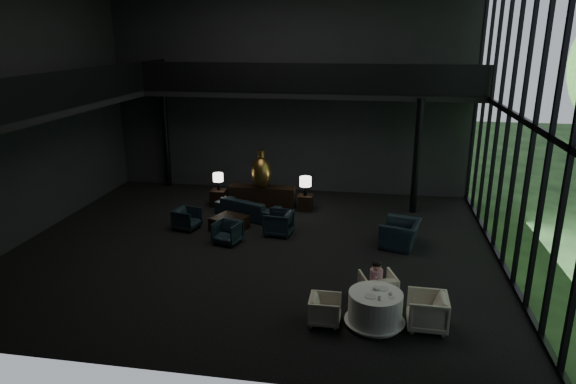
% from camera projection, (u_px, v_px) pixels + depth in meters
% --- Properties ---
extents(floor, '(14.00, 12.00, 0.02)m').
position_uv_depth(floor, '(255.00, 247.00, 15.19)').
color(floor, black).
rests_on(floor, ground).
extents(wall_back, '(14.00, 0.04, 8.00)m').
position_uv_depth(wall_back, '(289.00, 89.00, 19.66)').
color(wall_back, black).
rests_on(wall_back, ground).
extents(wall_front, '(14.00, 0.04, 8.00)m').
position_uv_depth(wall_front, '(167.00, 165.00, 8.36)').
color(wall_front, black).
rests_on(wall_front, ground).
extents(wall_left, '(0.04, 12.00, 8.00)m').
position_uv_depth(wall_left, '(21.00, 106.00, 15.13)').
color(wall_left, black).
rests_on(wall_left, ground).
extents(curtain_wall, '(0.20, 12.00, 8.00)m').
position_uv_depth(curtain_wall, '(521.00, 119.00, 12.90)').
color(curtain_wall, black).
rests_on(curtain_wall, ground).
extents(mezzanine_left, '(2.00, 12.00, 0.25)m').
position_uv_depth(mezzanine_left, '(52.00, 107.00, 14.97)').
color(mezzanine_left, black).
rests_on(mezzanine_left, wall_left).
extents(mezzanine_back, '(12.00, 2.00, 0.25)m').
position_uv_depth(mezzanine_back, '(311.00, 93.00, 18.56)').
color(mezzanine_back, black).
rests_on(mezzanine_back, wall_back).
extents(railing_left, '(0.06, 12.00, 1.00)m').
position_uv_depth(railing_left, '(81.00, 87.00, 14.63)').
color(railing_left, black).
rests_on(railing_left, mezzanine_left).
extents(railing_back, '(12.00, 0.06, 1.00)m').
position_uv_depth(railing_back, '(308.00, 78.00, 17.44)').
color(railing_back, black).
rests_on(railing_back, mezzanine_back).
extents(column_nw, '(0.24, 0.24, 4.00)m').
position_uv_depth(column_nw, '(166.00, 138.00, 20.77)').
color(column_nw, black).
rests_on(column_nw, floor).
extents(column_ne, '(0.24, 0.24, 4.00)m').
position_uv_depth(column_ne, '(417.00, 157.00, 17.60)').
color(column_ne, black).
rests_on(column_ne, floor).
extents(console, '(2.40, 0.55, 0.76)m').
position_uv_depth(console, '(262.00, 197.00, 18.64)').
color(console, black).
rests_on(console, floor).
extents(bronze_urn, '(0.72, 0.72, 1.35)m').
position_uv_depth(bronze_urn, '(261.00, 172.00, 18.25)').
color(bronze_urn, '#9E571D').
rests_on(bronze_urn, console).
extents(side_table_left, '(0.55, 0.55, 0.60)m').
position_uv_depth(side_table_left, '(219.00, 198.00, 18.78)').
color(side_table_left, black).
rests_on(side_table_left, floor).
extents(table_lamp_left, '(0.37, 0.37, 0.62)m').
position_uv_depth(table_lamp_left, '(218.00, 178.00, 18.57)').
color(table_lamp_left, black).
rests_on(table_lamp_left, side_table_left).
extents(side_table_right, '(0.50, 0.50, 0.55)m').
position_uv_depth(side_table_right, '(305.00, 203.00, 18.30)').
color(side_table_right, black).
rests_on(side_table_right, floor).
extents(table_lamp_right, '(0.41, 0.41, 0.69)m').
position_uv_depth(table_lamp_right, '(305.00, 182.00, 18.02)').
color(table_lamp_right, black).
rests_on(table_lamp_right, side_table_right).
extents(sofa, '(2.59, 1.66, 0.98)m').
position_uv_depth(sofa, '(248.00, 203.00, 17.56)').
color(sofa, black).
rests_on(sofa, floor).
extents(lounge_armchair_west, '(0.80, 0.83, 0.72)m').
position_uv_depth(lounge_armchair_west, '(187.00, 218.00, 16.51)').
color(lounge_armchair_west, black).
rests_on(lounge_armchair_west, floor).
extents(lounge_armchair_east, '(0.90, 0.95, 0.90)m').
position_uv_depth(lounge_armchair_east, '(278.00, 221.00, 16.03)').
color(lounge_armchair_east, '#192830').
rests_on(lounge_armchair_east, floor).
extents(lounge_armchair_south, '(0.86, 0.83, 0.73)m').
position_uv_depth(lounge_armchair_south, '(227.00, 232.00, 15.38)').
color(lounge_armchair_south, '#182B3A').
rests_on(lounge_armchair_south, floor).
extents(window_armchair, '(1.17, 1.52, 1.18)m').
position_uv_depth(window_armchair, '(401.00, 228.00, 15.09)').
color(window_armchair, black).
rests_on(window_armchair, floor).
extents(coffee_table, '(1.26, 1.26, 0.43)m').
position_uv_depth(coffee_table, '(229.00, 223.00, 16.49)').
color(coffee_table, black).
rests_on(coffee_table, floor).
extents(dining_table, '(1.32, 1.32, 0.75)m').
position_uv_depth(dining_table, '(375.00, 311.00, 11.08)').
color(dining_table, white).
rests_on(dining_table, floor).
extents(dining_chair_north, '(0.96, 0.93, 0.80)m').
position_uv_depth(dining_chair_north, '(378.00, 286.00, 12.00)').
color(dining_chair_north, beige).
rests_on(dining_chair_north, floor).
extents(dining_chair_east, '(0.85, 0.91, 0.92)m').
position_uv_depth(dining_chair_east, '(427.00, 308.00, 10.91)').
color(dining_chair_east, beige).
rests_on(dining_chair_east, floor).
extents(dining_chair_west, '(0.56, 0.60, 0.61)m').
position_uv_depth(dining_chair_west, '(325.00, 310.00, 11.14)').
color(dining_chair_west, tan).
rests_on(dining_chair_west, floor).
extents(child, '(0.30, 0.30, 0.64)m').
position_uv_depth(child, '(376.00, 274.00, 11.79)').
color(child, '#D7ABC6').
rests_on(child, dining_chair_north).
extents(plate_a, '(0.29, 0.29, 0.02)m').
position_uv_depth(plate_a, '(370.00, 296.00, 10.80)').
color(plate_a, white).
rests_on(plate_a, dining_table).
extents(plate_b, '(0.29, 0.29, 0.02)m').
position_uv_depth(plate_b, '(383.00, 289.00, 11.13)').
color(plate_b, white).
rests_on(plate_b, dining_table).
extents(saucer, '(0.18, 0.18, 0.01)m').
position_uv_depth(saucer, '(392.00, 297.00, 10.76)').
color(saucer, white).
rests_on(saucer, dining_table).
extents(coffee_cup, '(0.09, 0.09, 0.06)m').
position_uv_depth(coffee_cup, '(390.00, 293.00, 10.86)').
color(coffee_cup, white).
rests_on(coffee_cup, saucer).
extents(cereal_bowl, '(0.15, 0.15, 0.08)m').
position_uv_depth(cereal_bowl, '(376.00, 288.00, 11.09)').
color(cereal_bowl, white).
rests_on(cereal_bowl, dining_table).
extents(cream_pot, '(0.07, 0.07, 0.08)m').
position_uv_depth(cream_pot, '(379.00, 298.00, 10.66)').
color(cream_pot, '#99999E').
rests_on(cream_pot, dining_table).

